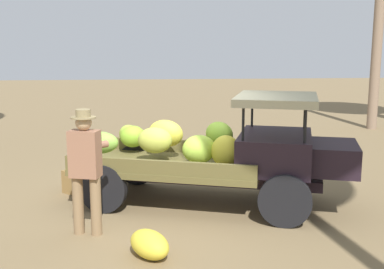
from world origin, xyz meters
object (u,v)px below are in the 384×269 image
object	(u,v)px
truck	(224,153)
farmer	(85,164)
wooden_crate	(81,180)
loose_banana_bunch	(150,244)

from	to	relation	value
truck	farmer	xyz separation A→B (m)	(-2.09, -1.07, 0.14)
farmer	wooden_crate	xyz separation A→B (m)	(-0.36, 2.01, -0.79)
wooden_crate	truck	bearing A→B (deg)	-21.08
farmer	wooden_crate	world-z (taller)	farmer
truck	farmer	size ratio (longest dim) A/B	2.66
wooden_crate	loose_banana_bunch	xyz separation A→B (m)	(1.20, -2.86, -0.04)
wooden_crate	farmer	bearing A→B (deg)	-79.94
truck	wooden_crate	size ratio (longest dim) A/B	8.96
loose_banana_bunch	truck	bearing A→B (deg)	56.97
wooden_crate	loose_banana_bunch	world-z (taller)	wooden_crate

